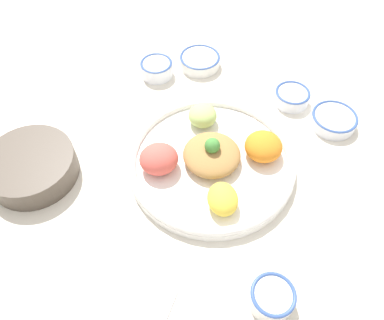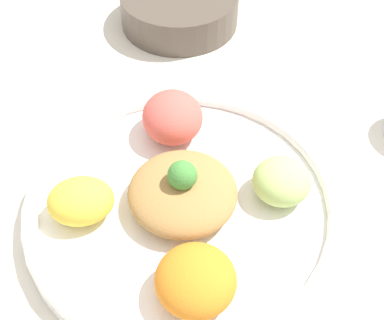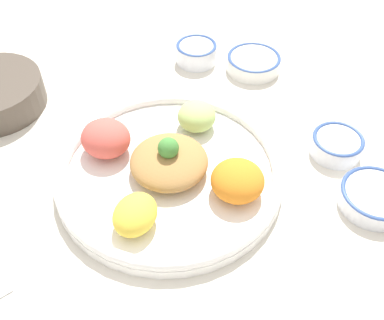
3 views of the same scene
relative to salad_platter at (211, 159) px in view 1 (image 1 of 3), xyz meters
name	(u,v)px [view 1 (image 1 of 3)]	position (x,y,z in m)	size (l,w,h in m)	color
ground_plane	(223,171)	(-0.01, 0.03, -0.03)	(2.40, 2.40, 0.00)	silver
salad_platter	(211,159)	(0.00, 0.00, 0.00)	(0.39, 0.39, 0.09)	white
sauce_bowl_red	(272,297)	(0.13, 0.31, 0.00)	(0.08, 0.08, 0.05)	white
rice_bowl_blue	(157,68)	(-0.10, -0.34, 0.00)	(0.09, 0.09, 0.04)	white
sauce_bowl_dark	(292,96)	(-0.31, -0.02, 0.00)	(0.09, 0.09, 0.04)	white
rice_bowl_plain	(200,60)	(-0.22, -0.29, -0.01)	(0.12, 0.12, 0.03)	white
sauce_bowl_far	(334,119)	(-0.33, 0.11, -0.01)	(0.12, 0.12, 0.03)	white
side_serving_bowl	(31,165)	(0.33, -0.25, 0.01)	(0.20, 0.20, 0.06)	#51473D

